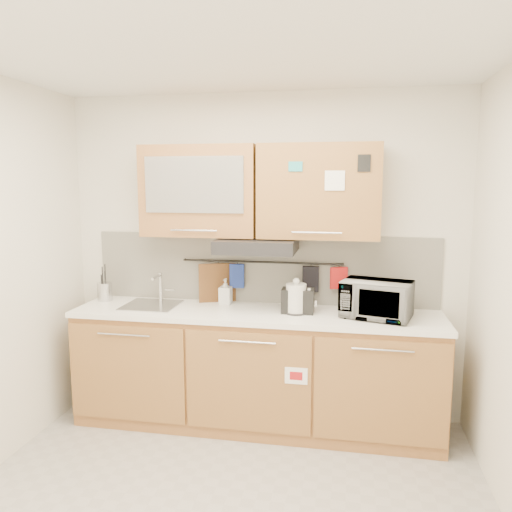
% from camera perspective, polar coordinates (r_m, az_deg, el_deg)
% --- Properties ---
extents(ceiling, '(3.20, 3.20, 0.00)m').
position_cam_1_polar(ceiling, '(2.65, -5.23, 23.74)').
color(ceiling, white).
rests_on(ceiling, wall_back).
extents(wall_back, '(3.20, 0.00, 3.20)m').
position_cam_1_polar(wall_back, '(4.07, 0.74, -0.04)').
color(wall_back, silver).
rests_on(wall_back, ground).
extents(base_cabinet, '(2.80, 0.64, 0.88)m').
position_cam_1_polar(base_cabinet, '(4.01, -0.05, -13.44)').
color(base_cabinet, '#B06D3E').
rests_on(base_cabinet, floor).
extents(countertop, '(2.82, 0.62, 0.04)m').
position_cam_1_polar(countertop, '(3.85, -0.06, -6.61)').
color(countertop, white).
rests_on(countertop, base_cabinet).
extents(backsplash, '(2.80, 0.02, 0.56)m').
position_cam_1_polar(backsplash, '(4.07, 0.71, -1.45)').
color(backsplash, silver).
rests_on(backsplash, countertop).
extents(upper_cabinets, '(1.82, 0.37, 0.70)m').
position_cam_1_polar(upper_cabinets, '(3.85, 0.23, 7.42)').
color(upper_cabinets, '#B06D3E').
rests_on(upper_cabinets, wall_back).
extents(range_hood, '(0.60, 0.46, 0.10)m').
position_cam_1_polar(range_hood, '(3.81, 0.10, 1.21)').
color(range_hood, black).
rests_on(range_hood, upper_cabinets).
extents(sink, '(0.42, 0.40, 0.26)m').
position_cam_1_polar(sink, '(4.10, -11.83, -5.51)').
color(sink, silver).
rests_on(sink, countertop).
extents(utensil_rail, '(1.30, 0.02, 0.02)m').
position_cam_1_polar(utensil_rail, '(4.02, 0.62, -0.70)').
color(utensil_rail, black).
rests_on(utensil_rail, backsplash).
extents(utensil_crock, '(0.16, 0.16, 0.30)m').
position_cam_1_polar(utensil_crock, '(4.35, -16.90, -3.88)').
color(utensil_crock, silver).
rests_on(utensil_crock, countertop).
extents(kettle, '(0.19, 0.17, 0.27)m').
position_cam_1_polar(kettle, '(3.77, 4.62, -4.95)').
color(kettle, silver).
rests_on(kettle, countertop).
extents(toaster, '(0.24, 0.15, 0.18)m').
position_cam_1_polar(toaster, '(3.79, 4.81, -5.09)').
color(toaster, black).
rests_on(toaster, countertop).
extents(microwave, '(0.56, 0.45, 0.27)m').
position_cam_1_polar(microwave, '(3.74, 13.59, -4.84)').
color(microwave, '#999999').
rests_on(microwave, countertop).
extents(soap_bottle, '(0.10, 0.10, 0.21)m').
position_cam_1_polar(soap_bottle, '(4.05, -3.51, -4.05)').
color(soap_bottle, '#999999').
rests_on(soap_bottle, countertop).
extents(cutting_board, '(0.30, 0.14, 0.39)m').
position_cam_1_polar(cutting_board, '(4.12, -4.33, -3.57)').
color(cutting_board, brown).
rests_on(cutting_board, utensil_rail).
extents(oven_mitt, '(0.12, 0.03, 0.19)m').
position_cam_1_polar(oven_mitt, '(4.07, -2.19, -2.29)').
color(oven_mitt, navy).
rests_on(oven_mitt, utensil_rail).
extents(dark_pouch, '(0.13, 0.05, 0.20)m').
position_cam_1_polar(dark_pouch, '(3.98, 6.26, -2.63)').
color(dark_pouch, black).
rests_on(dark_pouch, utensil_rail).
extents(pot_holder, '(0.14, 0.07, 0.17)m').
position_cam_1_polar(pot_holder, '(3.97, 9.44, -2.49)').
color(pot_holder, red).
rests_on(pot_holder, utensil_rail).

